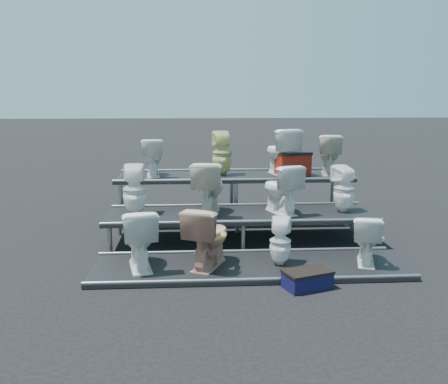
{
  "coord_description": "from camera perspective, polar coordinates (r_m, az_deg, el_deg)",
  "views": [
    {
      "loc": [
        -0.74,
        -7.65,
        2.33
      ],
      "look_at": [
        -0.25,
        0.1,
        0.79
      ],
      "focal_mm": 40.0,
      "sensor_mm": 36.0,
      "label": 1
    }
  ],
  "objects": [
    {
      "name": "step_stool",
      "position": [
        6.22,
        9.48,
        -9.93
      ],
      "size": [
        0.63,
        0.49,
        0.2
      ],
      "primitive_type": "cube",
      "rotation": [
        0.0,
        0.0,
        0.35
      ],
      "color": "#100E34",
      "rests_on": "ground"
    },
    {
      "name": "toilet_8",
      "position": [
        9.05,
        -8.2,
        3.95
      ],
      "size": [
        0.44,
        0.7,
        0.68
      ],
      "primitive_type": "imported",
      "rotation": [
        0.0,
        0.0,
        3.23
      ],
      "color": "white",
      "rests_on": "tier_back"
    },
    {
      "name": "toilet_10",
      "position": [
        9.15,
        6.53,
        4.61
      ],
      "size": [
        0.66,
        0.92,
        0.85
      ],
      "primitive_type": "imported",
      "rotation": [
        0.0,
        0.0,
        3.38
      ],
      "color": "white",
      "rests_on": "tier_back"
    },
    {
      "name": "ground",
      "position": [
        8.03,
        1.85,
        -5.63
      ],
      "size": [
        80.0,
        80.0,
        0.0
      ],
      "primitive_type": "plane",
      "color": "black",
      "rests_on": "ground"
    },
    {
      "name": "toilet_2",
      "position": [
        6.74,
        6.45,
        -5.63
      ],
      "size": [
        0.35,
        0.36,
        0.64
      ],
      "primitive_type": "imported",
      "rotation": [
        0.0,
        0.0,
        2.89
      ],
      "color": "white",
      "rests_on": "tier_front"
    },
    {
      "name": "toilet_9",
      "position": [
        9.03,
        -0.22,
        4.44
      ],
      "size": [
        0.39,
        0.4,
        0.8
      ],
      "primitive_type": "imported",
      "rotation": [
        0.0,
        0.0,
        3.23
      ],
      "color": "#CCC883",
      "rests_on": "tier_back"
    },
    {
      "name": "toilet_6",
      "position": [
        7.91,
        6.49,
        0.4
      ],
      "size": [
        0.68,
        0.87,
        0.78
      ],
      "primitive_type": "imported",
      "rotation": [
        0.0,
        0.0,
        3.5
      ],
      "color": "white",
      "rests_on": "tier_mid"
    },
    {
      "name": "toilet_4",
      "position": [
        7.84,
        -10.21,
        0.23
      ],
      "size": [
        0.38,
        0.39,
        0.79
      ],
      "primitive_type": "imported",
      "rotation": [
        0.0,
        0.0,
        3.21
      ],
      "color": "white",
      "rests_on": "tier_mid"
    },
    {
      "name": "toilet_1",
      "position": [
        6.62,
        -1.85,
        -5.07
      ],
      "size": [
        0.75,
        0.92,
        0.82
      ],
      "primitive_type": "imported",
      "rotation": [
        0.0,
        0.0,
        2.72
      ],
      "color": "tan",
      "rests_on": "tier_front"
    },
    {
      "name": "tier_back",
      "position": [
        9.18,
        1.1,
        -0.71
      ],
      "size": [
        4.2,
        1.2,
        0.86
      ],
      "primitive_type": "cube",
      "color": "black",
      "rests_on": "ground"
    },
    {
      "name": "tier_mid",
      "position": [
        7.97,
        1.86,
        -4.05
      ],
      "size": [
        4.2,
        1.2,
        0.46
      ],
      "primitive_type": "cube",
      "color": "black",
      "rests_on": "ground"
    },
    {
      "name": "toilet_5",
      "position": [
        7.79,
        -1.76,
        0.51
      ],
      "size": [
        0.6,
        0.89,
        0.84
      ],
      "primitive_type": "imported",
      "rotation": [
        0.0,
        0.0,
        2.98
      ],
      "color": "beige",
      "rests_on": "tier_mid"
    },
    {
      "name": "tier_front",
      "position": [
        6.79,
        2.89,
        -8.56
      ],
      "size": [
        4.2,
        1.2,
        0.06
      ],
      "primitive_type": "cube",
      "color": "black",
      "rests_on": "ground"
    },
    {
      "name": "toilet_7",
      "position": [
        8.15,
        13.57,
        0.35
      ],
      "size": [
        0.43,
        0.44,
        0.75
      ],
      "primitive_type": "imported",
      "rotation": [
        0.0,
        0.0,
        3.48
      ],
      "color": "white",
      "rests_on": "tier_mid"
    },
    {
      "name": "toilet_11",
      "position": [
        9.35,
        11.9,
        4.24
      ],
      "size": [
        0.53,
        0.79,
        0.74
      ],
      "primitive_type": "imported",
      "rotation": [
        0.0,
        0.0,
        2.96
      ],
      "color": "beige",
      "rests_on": "tier_back"
    },
    {
      "name": "red_crate",
      "position": [
        9.13,
        7.87,
        3.08
      ],
      "size": [
        0.64,
        0.57,
        0.38
      ],
      "primitive_type": "cube",
      "rotation": [
        0.0,
        0.0,
        0.33
      ],
      "color": "maroon",
      "rests_on": "tier_back"
    },
    {
      "name": "toilet_0",
      "position": [
        6.66,
        -9.69,
        -5.21
      ],
      "size": [
        0.6,
        0.86,
        0.81
      ],
      "primitive_type": "imported",
      "rotation": [
        0.0,
        0.0,
        3.34
      ],
      "color": "white",
      "rests_on": "tier_front"
    },
    {
      "name": "toilet_3",
      "position": [
        7.03,
        15.97,
        -5.16
      ],
      "size": [
        0.55,
        0.74,
        0.67
      ],
      "primitive_type": "imported",
      "rotation": [
        0.0,
        0.0,
        2.85
      ],
      "color": "white",
      "rests_on": "tier_front"
    }
  ]
}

